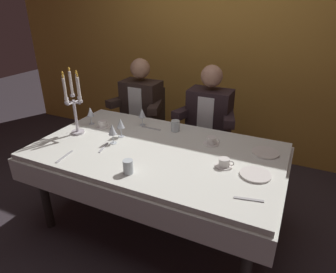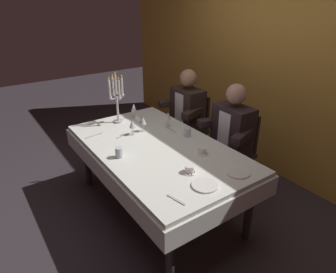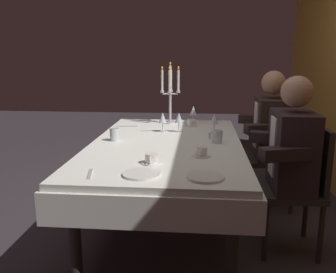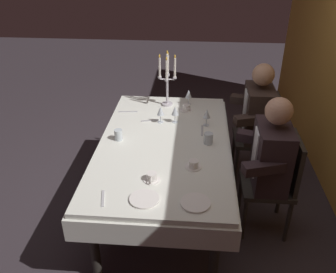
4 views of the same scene
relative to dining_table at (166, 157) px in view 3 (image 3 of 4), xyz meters
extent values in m
plane|color=#352D33|center=(0.00, 0.00, -0.62)|extent=(12.00, 12.00, 0.00)
cube|color=silver|center=(0.00, 0.00, 0.10)|extent=(1.90, 1.10, 0.04)
cube|color=silver|center=(0.00, 0.00, -0.01)|extent=(1.94, 1.14, 0.18)
cylinder|color=#2B2723|center=(-0.83, -0.43, -0.27)|extent=(0.07, 0.07, 0.70)
cylinder|color=#2B2723|center=(0.83, -0.43, -0.27)|extent=(0.07, 0.07, 0.70)
cylinder|color=#2B2723|center=(-0.83, 0.43, -0.27)|extent=(0.07, 0.07, 0.70)
cylinder|color=#2B2723|center=(0.83, 0.43, -0.27)|extent=(0.07, 0.07, 0.70)
cylinder|color=silver|center=(-0.75, -0.03, 0.13)|extent=(0.11, 0.11, 0.02)
cylinder|color=silver|center=(-0.75, -0.03, 0.28)|extent=(0.02, 0.02, 0.28)
cylinder|color=silver|center=(-0.75, -0.03, 0.46)|extent=(0.04, 0.04, 0.02)
cylinder|color=white|center=(-0.75, -0.03, 0.56)|extent=(0.02, 0.02, 0.19)
ellipsoid|color=yellow|center=(-0.75, -0.03, 0.67)|extent=(0.02, 0.02, 0.03)
cylinder|color=silver|center=(-0.71, -0.03, 0.40)|extent=(0.07, 0.01, 0.01)
cylinder|color=silver|center=(-0.68, -0.03, 0.42)|extent=(0.04, 0.04, 0.02)
cylinder|color=white|center=(-0.68, -0.03, 0.52)|extent=(0.02, 0.02, 0.19)
ellipsoid|color=yellow|center=(-0.68, -0.03, 0.63)|extent=(0.02, 0.02, 0.03)
cylinder|color=silver|center=(-0.75, 0.00, 0.40)|extent=(0.01, 0.07, 0.01)
cylinder|color=silver|center=(-0.75, 0.04, 0.42)|extent=(0.04, 0.04, 0.02)
cylinder|color=white|center=(-0.75, 0.04, 0.52)|extent=(0.02, 0.02, 0.19)
ellipsoid|color=yellow|center=(-0.75, 0.04, 0.63)|extent=(0.02, 0.02, 0.03)
cylinder|color=silver|center=(-0.79, -0.03, 0.40)|extent=(0.07, 0.01, 0.01)
cylinder|color=silver|center=(-0.83, -0.03, 0.42)|extent=(0.04, 0.04, 0.02)
cylinder|color=white|center=(-0.83, -0.03, 0.52)|extent=(0.02, 0.02, 0.19)
ellipsoid|color=yellow|center=(-0.83, -0.03, 0.63)|extent=(0.02, 0.02, 0.03)
cylinder|color=silver|center=(-0.75, -0.07, 0.40)|extent=(0.01, 0.08, 0.01)
cylinder|color=silver|center=(-0.75, -0.11, 0.42)|extent=(0.04, 0.04, 0.02)
cylinder|color=white|center=(-0.75, -0.11, 0.52)|extent=(0.02, 0.02, 0.19)
ellipsoid|color=yellow|center=(-0.75, -0.11, 0.63)|extent=(0.02, 0.02, 0.03)
cylinder|color=white|center=(0.78, 0.28, 0.13)|extent=(0.20, 0.20, 0.01)
cylinder|color=white|center=(0.77, -0.06, 0.13)|extent=(0.21, 0.21, 0.01)
cylinder|color=silver|center=(-0.33, 0.36, 0.12)|extent=(0.06, 0.06, 0.00)
cylinder|color=silver|center=(-0.33, 0.36, 0.16)|extent=(0.01, 0.01, 0.07)
cone|color=silver|center=(-0.33, 0.36, 0.24)|extent=(0.07, 0.07, 0.08)
cylinder|color=maroon|center=(-0.33, 0.36, 0.22)|extent=(0.04, 0.04, 0.03)
cylinder|color=silver|center=(-0.78, 0.18, 0.12)|extent=(0.06, 0.06, 0.00)
cylinder|color=silver|center=(-0.78, 0.18, 0.16)|extent=(0.01, 0.01, 0.07)
cone|color=silver|center=(-0.78, 0.18, 0.24)|extent=(0.07, 0.07, 0.08)
cylinder|color=maroon|center=(-0.78, 0.18, 0.22)|extent=(0.04, 0.04, 0.03)
cylinder|color=silver|center=(-0.36, -0.06, 0.12)|extent=(0.06, 0.06, 0.00)
cylinder|color=silver|center=(-0.36, -0.06, 0.16)|extent=(0.01, 0.01, 0.07)
cone|color=silver|center=(-0.36, -0.06, 0.24)|extent=(0.07, 0.07, 0.08)
cylinder|color=#E0D172|center=(-0.36, -0.06, 0.22)|extent=(0.04, 0.04, 0.03)
cylinder|color=silver|center=(-0.37, 0.07, 0.12)|extent=(0.06, 0.06, 0.00)
cylinder|color=silver|center=(-0.37, 0.07, 0.16)|extent=(0.01, 0.01, 0.07)
cone|color=silver|center=(-0.37, 0.07, 0.24)|extent=(0.07, 0.07, 0.08)
cylinder|color=maroon|center=(-0.37, 0.07, 0.22)|extent=(0.04, 0.04, 0.03)
cylinder|color=silver|center=(-0.01, -0.39, 0.17)|extent=(0.07, 0.07, 0.10)
cylinder|color=silver|center=(-0.01, 0.38, 0.17)|extent=(0.08, 0.08, 0.10)
cylinder|color=white|center=(0.55, -0.04, 0.12)|extent=(0.12, 0.12, 0.01)
cylinder|color=white|center=(0.55, -0.04, 0.15)|extent=(0.08, 0.08, 0.05)
torus|color=white|center=(0.60, -0.04, 0.15)|extent=(0.04, 0.01, 0.04)
cylinder|color=white|center=(0.36, 0.26, 0.12)|extent=(0.12, 0.12, 0.01)
cylinder|color=white|center=(0.36, 0.26, 0.15)|extent=(0.08, 0.08, 0.05)
torus|color=white|center=(0.41, 0.26, 0.15)|extent=(0.04, 0.01, 0.04)
cylinder|color=white|center=(-0.64, 0.17, 0.12)|extent=(0.12, 0.12, 0.01)
cylinder|color=white|center=(-0.64, 0.17, 0.15)|extent=(0.08, 0.08, 0.05)
torus|color=white|center=(-0.59, 0.17, 0.15)|extent=(0.04, 0.01, 0.04)
cube|color=#B7B7BC|center=(0.78, -0.34, 0.12)|extent=(0.17, 0.05, 0.01)
cube|color=#B7B7BC|center=(-0.38, -0.17, 0.12)|extent=(0.06, 0.17, 0.01)
cube|color=#B7B7BC|center=(-0.55, -0.41, 0.12)|extent=(0.04, 0.19, 0.01)
cube|color=#B7B7BC|center=(-0.22, 0.33, 0.12)|extent=(0.19, 0.02, 0.01)
cylinder|color=#2B2723|center=(-0.82, 0.70, -0.41)|extent=(0.04, 0.04, 0.42)
cylinder|color=#2B2723|center=(-0.46, 0.70, -0.41)|extent=(0.04, 0.04, 0.42)
cylinder|color=#2B2723|center=(-0.82, 1.06, -0.41)|extent=(0.04, 0.04, 0.42)
cylinder|color=#2B2723|center=(-0.46, 1.06, -0.41)|extent=(0.04, 0.04, 0.42)
cube|color=#2B2723|center=(-0.64, 0.88, -0.18)|extent=(0.42, 0.42, 0.04)
cube|color=#2B2723|center=(-0.64, 1.07, 0.06)|extent=(0.38, 0.04, 0.44)
cube|color=#30241F|center=(-0.64, 0.88, 0.11)|extent=(0.42, 0.26, 0.54)
cube|color=white|center=(-0.64, 0.75, 0.14)|extent=(0.16, 0.01, 0.40)
sphere|color=tan|center=(-0.64, 0.88, 0.51)|extent=(0.21, 0.21, 0.21)
cube|color=#30241F|center=(-0.86, 0.78, 0.15)|extent=(0.19, 0.34, 0.08)
cube|color=#30241F|center=(-0.42, 0.78, 0.15)|extent=(0.19, 0.34, 0.08)
cylinder|color=#2B2723|center=(-0.04, 0.70, -0.41)|extent=(0.04, 0.04, 0.42)
cylinder|color=#2B2723|center=(0.32, 0.70, -0.41)|extent=(0.04, 0.04, 0.42)
cylinder|color=#2B2723|center=(-0.04, 1.06, -0.41)|extent=(0.04, 0.04, 0.42)
cylinder|color=#2B2723|center=(0.32, 1.06, -0.41)|extent=(0.04, 0.04, 0.42)
cube|color=#2B2723|center=(0.14, 0.88, -0.18)|extent=(0.42, 0.42, 0.04)
cube|color=#2B2723|center=(0.14, 1.07, 0.06)|extent=(0.38, 0.04, 0.44)
cube|color=#2B1E23|center=(0.14, 0.88, 0.11)|extent=(0.42, 0.26, 0.54)
cube|color=white|center=(0.14, 0.75, 0.14)|extent=(0.16, 0.01, 0.40)
sphere|color=tan|center=(0.14, 0.88, 0.51)|extent=(0.21, 0.21, 0.21)
cube|color=#2B1E23|center=(-0.08, 0.78, 0.15)|extent=(0.19, 0.34, 0.08)
cube|color=#2B1E23|center=(0.36, 0.78, 0.15)|extent=(0.19, 0.34, 0.08)
camera|label=1|loc=(0.94, -1.78, 1.17)|focal=31.20mm
camera|label=2|loc=(2.15, -1.36, 1.43)|focal=31.93mm
camera|label=3|loc=(2.59, 0.24, 0.75)|focal=38.51mm
camera|label=4|loc=(2.63, 0.25, 1.69)|focal=38.43mm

